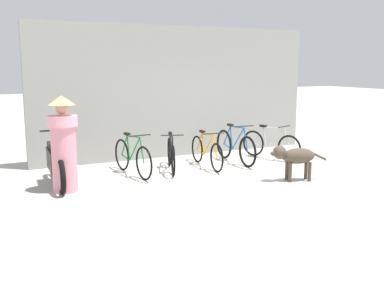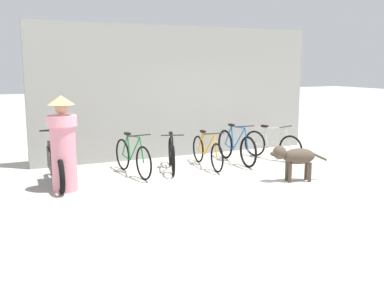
% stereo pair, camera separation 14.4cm
% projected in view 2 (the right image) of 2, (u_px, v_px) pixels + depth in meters
% --- Properties ---
extents(ground_plane, '(60.00, 60.00, 0.00)m').
position_uv_depth(ground_plane, '(242.00, 182.00, 8.44)').
color(ground_plane, '#B7B2A5').
extents(shop_wall_back, '(7.02, 0.20, 3.09)m').
position_uv_depth(shop_wall_back, '(180.00, 92.00, 10.76)').
color(shop_wall_back, gray).
rests_on(shop_wall_back, ground).
extents(bicycle_0, '(0.46, 1.66, 0.86)m').
position_uv_depth(bicycle_0, '(133.00, 157.00, 8.98)').
color(bicycle_0, black).
rests_on(bicycle_0, ground).
extents(bicycle_1, '(0.60, 1.50, 0.81)m').
position_uv_depth(bicycle_1, '(172.00, 154.00, 9.36)').
color(bicycle_1, black).
rests_on(bicycle_1, ground).
extents(bicycle_2, '(0.46, 1.66, 0.80)m').
position_uv_depth(bicycle_2, '(207.00, 152.00, 9.65)').
color(bicycle_2, black).
rests_on(bicycle_2, ground).
extents(bicycle_3, '(0.46, 1.73, 0.89)m').
position_uv_depth(bicycle_3, '(236.00, 147.00, 10.08)').
color(bicycle_3, black).
rests_on(bicycle_3, ground).
extents(bicycle_4, '(0.62, 1.56, 0.81)m').
position_uv_depth(bicycle_4, '(272.00, 145.00, 10.47)').
color(bicycle_4, black).
rests_on(bicycle_4, ground).
extents(motorcycle, '(0.58, 1.84, 1.08)m').
position_uv_depth(motorcycle, '(57.00, 162.00, 8.18)').
color(motorcycle, black).
rests_on(motorcycle, ground).
extents(stray_dog, '(1.11, 0.49, 0.69)m').
position_uv_depth(stray_dog, '(295.00, 157.00, 8.44)').
color(stray_dog, '#4C3F33').
rests_on(stray_dog, ground).
extents(person_in_robes, '(0.60, 0.60, 1.67)m').
position_uv_depth(person_in_robes, '(63.00, 142.00, 7.73)').
color(person_in_robes, pink).
rests_on(person_in_robes, ground).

